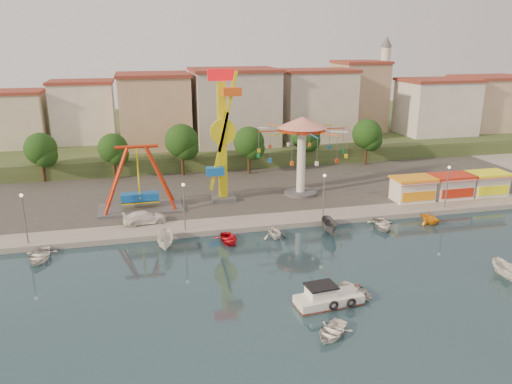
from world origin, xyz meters
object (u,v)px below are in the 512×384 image
object	(u,v)px
pirate_ship_ride	(139,180)
kamikaze_tower	(223,139)
wave_swinger	(302,138)
cabin_motorboat	(327,299)
skiff	(508,272)
rowboat_a	(356,291)
van	(145,217)

from	to	relation	value
pirate_ship_ride	kamikaze_tower	xyz separation A→B (m)	(10.61, 1.24, 4.20)
wave_swinger	cabin_motorboat	world-z (taller)	wave_swinger
skiff	wave_swinger	bearing A→B (deg)	115.39
cabin_motorboat	rowboat_a	size ratio (longest dim) A/B	1.62
wave_swinger	rowboat_a	size ratio (longest dim) A/B	3.34
cabin_motorboat	kamikaze_tower	bearing A→B (deg)	91.97
pirate_ship_ride	van	distance (m)	5.88
rowboat_a	skiff	world-z (taller)	skiff
kamikaze_tower	wave_swinger	distance (m)	10.35
wave_swinger	rowboat_a	distance (m)	27.68
rowboat_a	skiff	distance (m)	14.34
pirate_ship_ride	skiff	xyz separation A→B (m)	(31.41, -25.42, -3.64)
wave_swinger	rowboat_a	xyz separation A→B (m)	(-3.86, -26.26, -7.84)
skiff	kamikaze_tower	bearing A→B (deg)	132.06
kamikaze_tower	skiff	xyz separation A→B (m)	(20.81, -26.65, -7.84)
pirate_ship_ride	cabin_motorboat	bearing A→B (deg)	-61.21
skiff	van	distance (m)	37.18
kamikaze_tower	van	world-z (taller)	kamikaze_tower
pirate_ship_ride	kamikaze_tower	distance (m)	11.48
rowboat_a	skiff	xyz separation A→B (m)	(14.32, -0.57, 0.40)
pirate_ship_ride	cabin_motorboat	distance (m)	29.67
wave_swinger	rowboat_a	world-z (taller)	wave_swinger
wave_swinger	kamikaze_tower	bearing A→B (deg)	-179.01
wave_swinger	skiff	size ratio (longest dim) A/B	2.95
cabin_motorboat	van	bearing A→B (deg)	118.05
kamikaze_tower	cabin_motorboat	world-z (taller)	kamikaze_tower
pirate_ship_ride	rowboat_a	xyz separation A→B (m)	(17.09, -24.85, -4.03)
pirate_ship_ride	rowboat_a	distance (m)	30.42
cabin_motorboat	wave_swinger	bearing A→B (deg)	70.46
pirate_ship_ride	kamikaze_tower	world-z (taller)	kamikaze_tower
pirate_ship_ride	cabin_motorboat	world-z (taller)	pirate_ship_ride
rowboat_a	cabin_motorboat	bearing A→B (deg)	174.15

